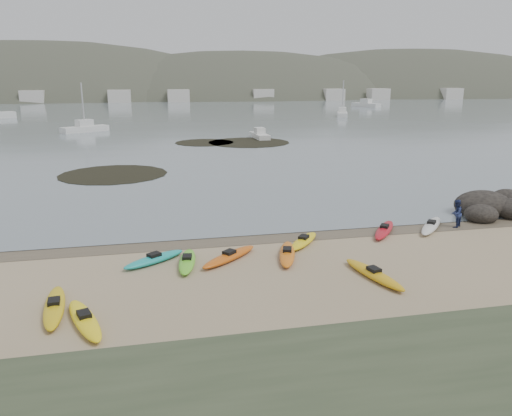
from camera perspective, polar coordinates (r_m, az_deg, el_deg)
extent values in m
plane|color=tan|center=(26.10, 0.00, -3.19)|extent=(600.00, 600.00, 0.00)
plane|color=brown|center=(25.82, 0.14, -3.38)|extent=(60.00, 60.00, 0.00)
plane|color=slate|center=(324.42, -11.51, 13.06)|extent=(1200.00, 1200.00, 0.00)
ellipsoid|color=red|center=(27.37, 14.45, -2.44)|extent=(2.72, 3.34, 0.34)
ellipsoid|color=yellow|center=(24.84, 5.46, -3.79)|extent=(2.42, 2.81, 0.34)
ellipsoid|color=teal|center=(22.80, -11.55, -5.76)|extent=(2.99, 2.39, 0.34)
ellipsoid|color=yellow|center=(18.03, -19.00, -12.00)|extent=(1.81, 3.51, 0.34)
ellipsoid|color=silver|center=(28.87, 19.39, -1.93)|extent=(3.07, 3.34, 0.34)
ellipsoid|color=gold|center=(21.29, 13.30, -7.36)|extent=(1.49, 3.85, 0.34)
ellipsoid|color=gold|center=(19.33, -22.04, -10.43)|extent=(1.05, 3.74, 0.34)
ellipsoid|color=orange|center=(23.04, 3.59, -5.25)|extent=(1.67, 3.53, 0.34)
ellipsoid|color=#66D42A|center=(22.28, -7.87, -6.07)|extent=(1.17, 3.21, 0.34)
ellipsoid|color=#CF5A12|center=(22.69, -3.07, -5.56)|extent=(3.14, 2.93, 0.34)
imported|color=navy|center=(29.49, 21.92, -0.59)|extent=(0.96, 0.92, 1.56)
ellipsoid|color=black|center=(33.11, 24.40, -0.18)|extent=(3.48, 2.70, 1.74)
ellipsoid|color=black|center=(31.54, 24.30, -1.02)|extent=(1.93, 1.74, 1.16)
ellipsoid|color=black|center=(34.98, 26.64, 0.27)|extent=(2.12, 1.93, 1.55)
cylinder|color=black|center=(44.03, -16.00, 3.70)|extent=(9.05, 9.05, 0.04)
cylinder|color=black|center=(63.30, -0.83, 7.49)|extent=(10.24, 10.24, 0.04)
cylinder|color=black|center=(63.46, -5.91, 7.43)|extent=(7.37, 7.37, 0.04)
cube|color=silver|center=(79.83, -18.97, 8.55)|extent=(6.90, 5.68, 0.99)
cube|color=silver|center=(67.59, 0.41, 8.26)|extent=(1.75, 5.55, 0.77)
cube|color=silver|center=(107.62, 9.82, 10.54)|extent=(4.40, 7.45, 1.01)
cube|color=silver|center=(143.13, 12.45, 11.44)|extent=(5.94, 8.65, 1.19)
ellipsoid|color=#384235|center=(224.37, -22.43, 6.99)|extent=(220.00, 120.00, 80.00)
ellipsoid|color=#384235|center=(219.26, -1.51, 8.65)|extent=(200.00, 110.00, 68.00)
ellipsoid|color=#384235|center=(258.09, 17.16, 8.53)|extent=(230.00, 130.00, 76.00)
cube|color=beige|center=(173.33, -24.90, 11.43)|extent=(7.00, 5.00, 4.00)
cube|color=beige|center=(169.86, -16.82, 12.11)|extent=(7.00, 5.00, 4.00)
cube|color=beige|center=(169.75, -8.54, 12.57)|extent=(7.00, 5.00, 4.00)
cube|color=beige|center=(173.00, -0.39, 12.76)|extent=(7.00, 5.00, 4.00)
cube|color=beige|center=(179.44, 7.33, 12.72)|extent=(7.00, 5.00, 4.00)
cube|color=beige|center=(188.72, 14.39, 12.48)|extent=(7.00, 5.00, 4.00)
cube|color=beige|center=(200.46, 20.69, 12.12)|extent=(7.00, 5.00, 4.00)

